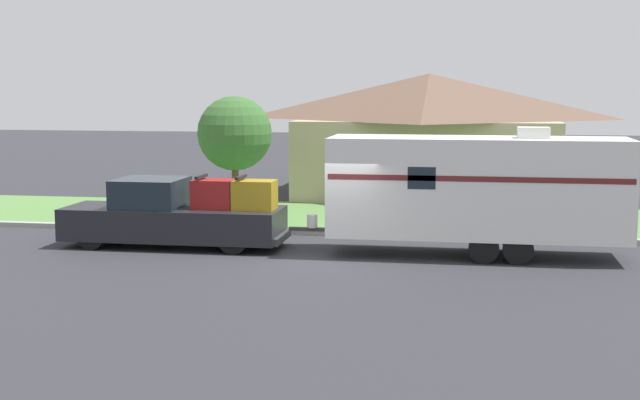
{
  "coord_description": "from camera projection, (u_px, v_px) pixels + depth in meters",
  "views": [
    {
      "loc": [
        3.61,
        -22.27,
        4.5
      ],
      "look_at": [
        -0.42,
        1.21,
        1.4
      ],
      "focal_mm": 50.0,
      "sensor_mm": 36.0,
      "label": 1
    }
  ],
  "objects": [
    {
      "name": "ground_plane",
      "position": [
        328.0,
        260.0,
        22.96
      ],
      "size": [
        120.0,
        120.0,
        0.0
      ],
      "primitive_type": "plane",
      "color": "#2D2D33"
    },
    {
      "name": "curb_strip",
      "position": [
        348.0,
        234.0,
        26.61
      ],
      "size": [
        80.0,
        0.3,
        0.14
      ],
      "color": "#999993",
      "rests_on": "ground_plane"
    },
    {
      "name": "lawn_strip",
      "position": [
        363.0,
        218.0,
        30.18
      ],
      "size": [
        80.0,
        7.0,
        0.03
      ],
      "color": "#568442",
      "rests_on": "ground_plane"
    },
    {
      "name": "house_across_street",
      "position": [
        429.0,
        132.0,
        36.48
      ],
      "size": [
        10.94,
        8.26,
        4.94
      ],
      "color": "tan",
      "rests_on": "ground_plane"
    },
    {
      "name": "pickup_truck",
      "position": [
        176.0,
        215.0,
        24.78
      ],
      "size": [
        6.2,
        2.01,
        2.02
      ],
      "color": "black",
      "rests_on": "ground_plane"
    },
    {
      "name": "travel_trailer",
      "position": [
        478.0,
        187.0,
        23.27
      ],
      "size": [
        8.89,
        2.23,
        3.41
      ],
      "color": "black",
      "rests_on": "ground_plane"
    },
    {
      "name": "mailbox",
      "position": [
        259.0,
        196.0,
        27.7
      ],
      "size": [
        0.48,
        0.2,
        1.38
      ],
      "color": "brown",
      "rests_on": "ground_plane"
    },
    {
      "name": "tree_in_yard",
      "position": [
        235.0,
        134.0,
        31.05
      ],
      "size": [
        2.61,
        2.61,
        4.11
      ],
      "color": "brown",
      "rests_on": "ground_plane"
    }
  ]
}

